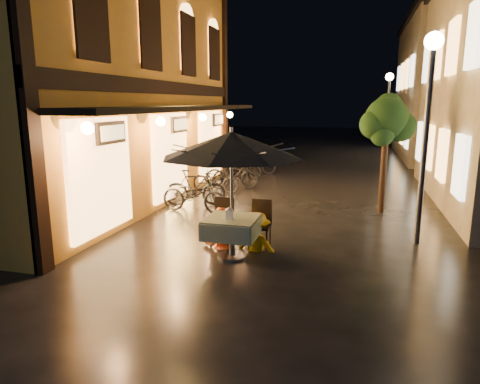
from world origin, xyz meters
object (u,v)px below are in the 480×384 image
(cafe_table, at_px, (232,227))
(person_orange, at_px, (221,208))
(streetlamp_near, at_px, (429,102))
(bicycle_0, at_px, (194,195))
(table_lantern, at_px, (229,212))
(person_yellow, at_px, (257,214))
(patio_umbrella, at_px, (231,145))

(cafe_table, height_order, person_orange, person_orange)
(streetlamp_near, relative_size, bicycle_0, 2.30)
(table_lantern, distance_m, person_orange, 0.86)
(person_orange, height_order, person_yellow, person_orange)
(table_lantern, height_order, bicycle_0, table_lantern)
(streetlamp_near, height_order, cafe_table, streetlamp_near)
(table_lantern, distance_m, bicycle_0, 3.74)
(patio_umbrella, bearing_deg, cafe_table, 90.00)
(table_lantern, relative_size, person_orange, 0.16)
(streetlamp_near, relative_size, table_lantern, 16.92)
(patio_umbrella, bearing_deg, person_orange, 124.29)
(person_yellow, distance_m, bicycle_0, 3.39)
(patio_umbrella, xyz_separation_m, table_lantern, (-0.00, -0.15, -1.23))
(bicycle_0, bearing_deg, streetlamp_near, -98.50)
(cafe_table, bearing_deg, person_orange, 124.29)
(streetlamp_near, xyz_separation_m, table_lantern, (-3.52, -1.94, -2.00))
(person_orange, bearing_deg, streetlamp_near, -175.76)
(person_orange, bearing_deg, person_yellow, 163.90)
(cafe_table, bearing_deg, streetlamp_near, 26.92)
(person_orange, relative_size, person_yellow, 1.07)
(patio_umbrella, relative_size, person_yellow, 1.78)
(cafe_table, distance_m, person_yellow, 0.68)
(cafe_table, distance_m, patio_umbrella, 1.56)
(person_yellow, relative_size, bicycle_0, 0.80)
(streetlamp_near, xyz_separation_m, cafe_table, (-3.52, -1.79, -2.33))
(patio_umbrella, bearing_deg, person_yellow, 56.23)
(person_orange, relative_size, bicycle_0, 0.86)
(table_lantern, relative_size, person_yellow, 0.17)
(streetlamp_near, bearing_deg, patio_umbrella, -153.08)
(patio_umbrella, distance_m, table_lantern, 1.24)
(person_orange, bearing_deg, bicycle_0, -70.36)
(streetlamp_near, distance_m, person_orange, 4.62)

